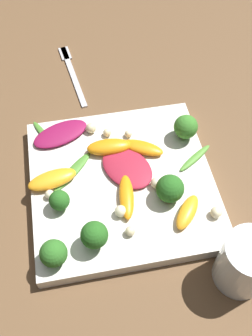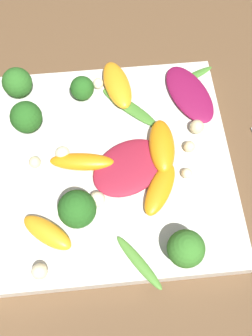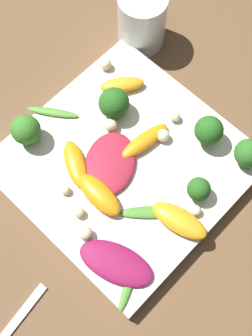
{
  "view_description": "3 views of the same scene",
  "coord_description": "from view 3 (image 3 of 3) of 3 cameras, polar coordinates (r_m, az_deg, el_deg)",
  "views": [
    {
      "loc": [
        0.06,
        0.34,
        0.55
      ],
      "look_at": [
        -0.01,
        -0.01,
        0.04
      ],
      "focal_mm": 42.0,
      "sensor_mm": 36.0,
      "label": 1
    },
    {
      "loc": [
        -0.22,
        0.01,
        0.46
      ],
      "look_at": [
        -0.02,
        -0.01,
        0.04
      ],
      "focal_mm": 42.0,
      "sensor_mm": 36.0,
      "label": 2
    },
    {
      "loc": [
        0.17,
        -0.18,
        0.62
      ],
      "look_at": [
        0.01,
        -0.01,
        0.04
      ],
      "focal_mm": 50.0,
      "sensor_mm": 36.0,
      "label": 3
    }
  ],
  "objects": [
    {
      "name": "arugula_sprig_2",
      "position": [
        0.62,
        3.28,
        -5.4
      ],
      "size": [
        0.08,
        0.08,
        0.01
      ],
      "color": "#47842D",
      "rests_on": "plate"
    },
    {
      "name": "broccoli_floret_0",
      "position": [
        0.62,
        8.86,
        -2.57
      ],
      "size": [
        0.03,
        0.03,
        0.04
      ],
      "color": "#7A9E51",
      "rests_on": "plate"
    },
    {
      "name": "radicchio_leaf_1",
      "position": [
        0.6,
        -1.23,
        -11.52
      ],
      "size": [
        0.11,
        0.08,
        0.01
      ],
      "color": "maroon",
      "rests_on": "plate"
    },
    {
      "name": "plate",
      "position": [
        0.65,
        -0.08,
        0.39
      ],
      "size": [
        0.29,
        0.29,
        0.02
      ],
      "color": "silver",
      "rests_on": "ground_plane"
    },
    {
      "name": "broccoli_floret_1",
      "position": [
        0.65,
        -12.11,
        4.56
      ],
      "size": [
        0.04,
        0.04,
        0.05
      ],
      "color": "#7A9E51",
      "rests_on": "plate"
    },
    {
      "name": "orange_segment_3",
      "position": [
        0.61,
        6.51,
        -6.39
      ],
      "size": [
        0.08,
        0.05,
        0.02
      ],
      "color": "orange",
      "rests_on": "plate"
    },
    {
      "name": "broccoli_floret_2",
      "position": [
        0.65,
        14.71,
        1.75
      ],
      "size": [
        0.04,
        0.04,
        0.04
      ],
      "color": "#7A9E51",
      "rests_on": "plate"
    },
    {
      "name": "macadamia_nut_7",
      "position": [
        0.63,
        -7.4,
        -2.69
      ],
      "size": [
        0.01,
        0.01,
        0.01
      ],
      "color": "beige",
      "rests_on": "plate"
    },
    {
      "name": "macadamia_nut_0",
      "position": [
        0.67,
        6.01,
        6.22
      ],
      "size": [
        0.01,
        0.01,
        0.01
      ],
      "color": "beige",
      "rests_on": "plate"
    },
    {
      "name": "broccoli_floret_3",
      "position": [
        0.66,
        -1.48,
        7.91
      ],
      "size": [
        0.04,
        0.04,
        0.05
      ],
      "color": "#84AD5B",
      "rests_on": "plate"
    },
    {
      "name": "broccoli_floret_4",
      "position": [
        0.64,
        10.06,
        4.52
      ],
      "size": [
        0.04,
        0.04,
        0.05
      ],
      "color": "#84AD5B",
      "rests_on": "plate"
    },
    {
      "name": "arugula_sprig_0",
      "position": [
        0.68,
        -8.92,
        6.73
      ],
      "size": [
        0.07,
        0.05,
        0.01
      ],
      "color": "#518E33",
      "rests_on": "plate"
    },
    {
      "name": "macadamia_nut_3",
      "position": [
        0.61,
        -5.72,
        -5.43
      ],
      "size": [
        0.01,
        0.01,
        0.01
      ],
      "color": "beige",
      "rests_on": "plate"
    },
    {
      "name": "orange_segment_4",
      "position": [
        0.64,
        -6.18,
        0.49
      ],
      "size": [
        0.08,
        0.06,
        0.02
      ],
      "color": "orange",
      "rests_on": "plate"
    },
    {
      "name": "ground_plane",
      "position": [
        0.67,
        -0.08,
        0.01
      ],
      "size": [
        2.4,
        2.4,
        0.0
      ],
      "primitive_type": "plane",
      "color": "brown"
    },
    {
      "name": "macadamia_nut_4",
      "position": [
        0.66,
        -1.9,
        5.28
      ],
      "size": [
        0.02,
        0.02,
        0.02
      ],
      "color": "beige",
      "rests_on": "plate"
    },
    {
      "name": "macadamia_nut_6",
      "position": [
        0.6,
        -4.93,
        -7.95
      ],
      "size": [
        0.02,
        0.02,
        0.02
      ],
      "color": "beige",
      "rests_on": "plate"
    },
    {
      "name": "radicchio_leaf_0",
      "position": [
        0.64,
        -1.96,
        0.57
      ],
      "size": [
        0.11,
        0.12,
        0.01
      ],
      "color": "maroon",
      "rests_on": "plate"
    },
    {
      "name": "macadamia_nut_2",
      "position": [
        0.65,
        4.56,
        3.96
      ],
      "size": [
        0.02,
        0.02,
        0.02
      ],
      "color": "beige",
      "rests_on": "plate"
    },
    {
      "name": "orange_segment_2",
      "position": [
        0.69,
        -0.48,
        10.1
      ],
      "size": [
        0.06,
        0.07,
        0.02
      ],
      "color": "orange",
      "rests_on": "plate"
    },
    {
      "name": "arugula_sprig_1",
      "position": [
        0.6,
        0.31,
        -14.12
      ],
      "size": [
        0.04,
        0.07,
        0.0
      ],
      "color": "#47842D",
      "rests_on": "plate"
    },
    {
      "name": "orange_segment_0",
      "position": [
        0.65,
        2.31,
        3.26
      ],
      "size": [
        0.03,
        0.08,
        0.02
      ],
      "color": "orange",
      "rests_on": "plate"
    },
    {
      "name": "macadamia_nut_1",
      "position": [
        0.62,
        8.49,
        -5.16
      ],
      "size": [
        0.01,
        0.01,
        0.01
      ],
      "color": "beige",
      "rests_on": "plate"
    },
    {
      "name": "macadamia_nut_5",
      "position": [
        0.71,
        -2.51,
        12.55
      ],
      "size": [
        0.02,
        0.02,
        0.02
      ],
      "color": "beige",
      "rests_on": "plate"
    },
    {
      "name": "orange_segment_1",
      "position": [
        0.62,
        -3.29,
        -3.26
      ],
      "size": [
        0.08,
        0.04,
        0.02
      ],
      "color": "orange",
      "rests_on": "plate"
    },
    {
      "name": "drinking_glass",
      "position": [
        0.74,
        1.95,
        17.61
      ],
      "size": [
        0.07,
        0.07,
        0.09
      ],
      "color": "white",
      "rests_on": "ground_plane"
    }
  ]
}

